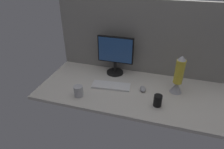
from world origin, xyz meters
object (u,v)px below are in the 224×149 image
mug_black_travel (158,101)px  mug_steel (78,91)px  keyboard (111,86)px  mouse (143,89)px  monitor (115,54)px  lava_lamp (178,78)px

mug_black_travel → mug_steel: mug_black_travel is taller
keyboard → mug_steel: mug_steel is taller
mouse → mug_steel: size_ratio=0.96×
monitor → mug_black_travel: 68.52cm
keyboard → mug_black_travel: (45.89, -16.21, 4.12)cm
mouse → lava_lamp: 33.48cm
monitor → mug_black_travel: size_ratio=4.02×
lava_lamp → mug_black_travel: bearing=-120.0°
mug_black_travel → lava_lamp: 31.23cm
mug_steel → lava_lamp: size_ratio=0.27×
mouse → mug_black_travel: bearing=-67.7°
mouse → lava_lamp: lava_lamp is taller
monitor → mug_black_travel: (49.60, -43.99, -17.33)cm
monitor → mouse: monitor is taller
keyboard → mug_steel: size_ratio=3.70×
monitor → lava_lamp: (64.31, -18.49, -6.90)cm
mouse → keyboard: bearing=169.7°
keyboard → mouse: size_ratio=3.85×
keyboard → lava_lamp: 63.02cm
lava_lamp → mouse: bearing=-168.1°
monitor → mug_steel: monitor is taller
monitor → keyboard: 35.29cm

